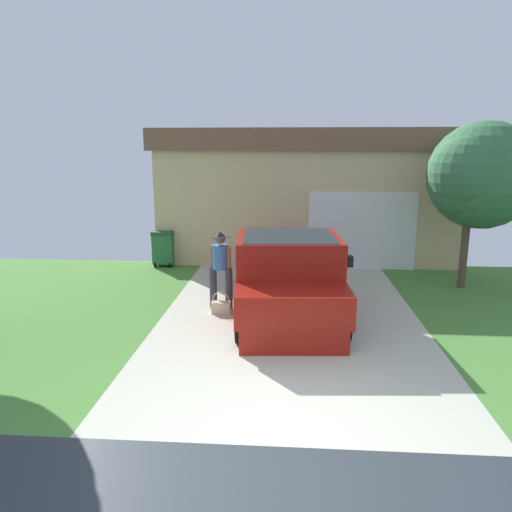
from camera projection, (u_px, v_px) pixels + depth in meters
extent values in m
cube|color=#B6B9A1|center=(289.00, 316.00, 9.85)|extent=(5.20, 9.00, 0.06)
cube|color=maroon|center=(286.00, 298.00, 10.26)|extent=(2.17, 5.13, 0.42)
cube|color=maroon|center=(288.00, 267.00, 9.50)|extent=(2.12, 2.09, 1.26)
cube|color=#1E2833|center=(288.00, 248.00, 9.41)|extent=(1.87, 1.91, 0.53)
cube|color=maroon|center=(293.00, 306.00, 8.16)|extent=(2.05, 1.07, 0.58)
cube|color=black|center=(282.00, 270.00, 11.62)|extent=(2.13, 2.25, 0.06)
cube|color=maroon|center=(322.00, 260.00, 11.56)|extent=(0.20, 2.12, 0.56)
cube|color=maroon|center=(243.00, 260.00, 11.57)|extent=(0.20, 2.12, 0.56)
cube|color=maroon|center=(281.00, 251.00, 12.57)|extent=(2.00, 0.19, 0.56)
cube|color=black|center=(350.00, 261.00, 8.76)|extent=(0.11, 0.19, 0.20)
cylinder|color=black|center=(341.00, 320.00, 8.36)|extent=(0.31, 0.82, 0.80)
cylinder|color=#9E9EA3|center=(341.00, 320.00, 8.36)|extent=(0.31, 0.46, 0.44)
cylinder|color=black|center=(243.00, 320.00, 8.37)|extent=(0.31, 0.82, 0.80)
cylinder|color=#9E9EA3|center=(243.00, 320.00, 8.37)|extent=(0.31, 0.46, 0.44)
cylinder|color=black|center=(319.00, 274.00, 11.42)|extent=(0.31, 0.82, 0.80)
cylinder|color=#9E9EA3|center=(319.00, 274.00, 11.42)|extent=(0.31, 0.46, 0.44)
cylinder|color=black|center=(247.00, 274.00, 11.43)|extent=(0.31, 0.82, 0.80)
cylinder|color=#9E9EA3|center=(247.00, 274.00, 11.43)|extent=(0.31, 0.46, 0.44)
cylinder|color=#333842|center=(213.00, 287.00, 10.21)|extent=(0.16, 0.16, 0.90)
cylinder|color=#333842|center=(229.00, 289.00, 10.08)|extent=(0.16, 0.16, 0.90)
cylinder|color=#3870B2|center=(221.00, 257.00, 9.99)|extent=(0.33, 0.33, 0.52)
cylinder|color=brown|center=(212.00, 260.00, 10.08)|extent=(0.09, 0.09, 0.62)
cylinder|color=brown|center=(229.00, 261.00, 9.95)|extent=(0.09, 0.09, 0.62)
sphere|color=brown|center=(220.00, 239.00, 9.91)|extent=(0.21, 0.21, 0.21)
cylinder|color=#232328|center=(220.00, 237.00, 9.90)|extent=(0.41, 0.41, 0.01)
cone|color=#232328|center=(220.00, 234.00, 9.89)|extent=(0.22, 0.22, 0.12)
cube|color=beige|center=(221.00, 307.00, 9.92)|extent=(0.39, 0.19, 0.24)
torus|color=beige|center=(221.00, 300.00, 9.88)|extent=(0.35, 0.02, 0.35)
cube|color=#D7B988|center=(304.00, 198.00, 16.75)|extent=(8.76, 6.99, 3.30)
cube|color=brown|center=(305.00, 141.00, 16.31)|extent=(9.11, 7.27, 0.62)
cube|color=white|center=(362.00, 231.00, 13.34)|extent=(3.00, 0.06, 2.17)
cylinder|color=brown|center=(464.00, 251.00, 11.58)|extent=(0.18, 0.18, 1.82)
sphere|color=#376B41|center=(482.00, 175.00, 11.30)|extent=(2.55, 2.55, 2.55)
sphere|color=#376B41|center=(468.00, 182.00, 11.13)|extent=(1.75, 1.75, 1.75)
sphere|color=#376B41|center=(468.00, 172.00, 10.95)|extent=(1.76, 1.76, 1.76)
cube|color=#286B38|center=(165.00, 248.00, 13.90)|extent=(0.58, 0.68, 0.84)
cube|color=#1C4A27|center=(164.00, 232.00, 13.80)|extent=(0.60, 0.71, 0.10)
cylinder|color=black|center=(155.00, 264.00, 13.74)|extent=(0.05, 0.18, 0.18)
cylinder|color=black|center=(170.00, 264.00, 13.71)|extent=(0.05, 0.18, 0.18)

